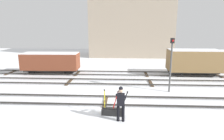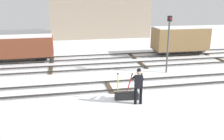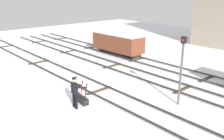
{
  "view_description": "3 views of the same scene",
  "coord_description": "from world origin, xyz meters",
  "px_view_note": "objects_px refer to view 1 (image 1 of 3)",
  "views": [
    {
      "loc": [
        1.01,
        -11.47,
        4.72
      ],
      "look_at": [
        0.28,
        2.96,
        1.44
      ],
      "focal_mm": 30.67,
      "sensor_mm": 36.0,
      "label": 1
    },
    {
      "loc": [
        -2.46,
        -13.05,
        5.07
      ],
      "look_at": [
        0.41,
        1.16,
        0.73
      ],
      "focal_mm": 38.52,
      "sensor_mm": 36.0,
      "label": 2
    },
    {
      "loc": [
        11.55,
        -9.09,
        6.25
      ],
      "look_at": [
        0.47,
        0.71,
        1.41
      ],
      "focal_mm": 38.92,
      "sensor_mm": 36.0,
      "label": 3
    }
  ],
  "objects_px": {
    "signal_post": "(171,60)",
    "freight_car_far_end": "(51,62)",
    "freight_car_mid_siding": "(194,61)",
    "switch_lever_frame": "(113,111)",
    "rail_worker": "(121,101)"
  },
  "relations": [
    {
      "from": "switch_lever_frame",
      "to": "rail_worker",
      "type": "height_order",
      "value": "rail_worker"
    },
    {
      "from": "rail_worker",
      "to": "signal_post",
      "type": "height_order",
      "value": "signal_post"
    },
    {
      "from": "signal_post",
      "to": "rail_worker",
      "type": "bearing_deg",
      "value": -127.39
    },
    {
      "from": "switch_lever_frame",
      "to": "freight_car_mid_siding",
      "type": "relative_size",
      "value": 0.3
    },
    {
      "from": "rail_worker",
      "to": "freight_car_far_end",
      "type": "bearing_deg",
      "value": 131.82
    },
    {
      "from": "switch_lever_frame",
      "to": "rail_worker",
      "type": "relative_size",
      "value": 0.79
    },
    {
      "from": "switch_lever_frame",
      "to": "freight_car_mid_siding",
      "type": "distance_m",
      "value": 11.92
    },
    {
      "from": "freight_car_mid_siding",
      "to": "rail_worker",
      "type": "bearing_deg",
      "value": -125.15
    },
    {
      "from": "freight_car_far_end",
      "to": "signal_post",
      "type": "bearing_deg",
      "value": -26.88
    },
    {
      "from": "signal_post",
      "to": "freight_car_mid_siding",
      "type": "height_order",
      "value": "signal_post"
    },
    {
      "from": "rail_worker",
      "to": "signal_post",
      "type": "relative_size",
      "value": 0.47
    },
    {
      "from": "freight_car_far_end",
      "to": "rail_worker",
      "type": "bearing_deg",
      "value": -55.01
    },
    {
      "from": "signal_post",
      "to": "freight_car_far_end",
      "type": "distance_m",
      "value": 11.98
    },
    {
      "from": "rail_worker",
      "to": "signal_post",
      "type": "xyz_separation_m",
      "value": [
        3.56,
        4.66,
        1.36
      ]
    },
    {
      "from": "freight_car_mid_siding",
      "to": "freight_car_far_end",
      "type": "relative_size",
      "value": 0.87
    }
  ]
}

